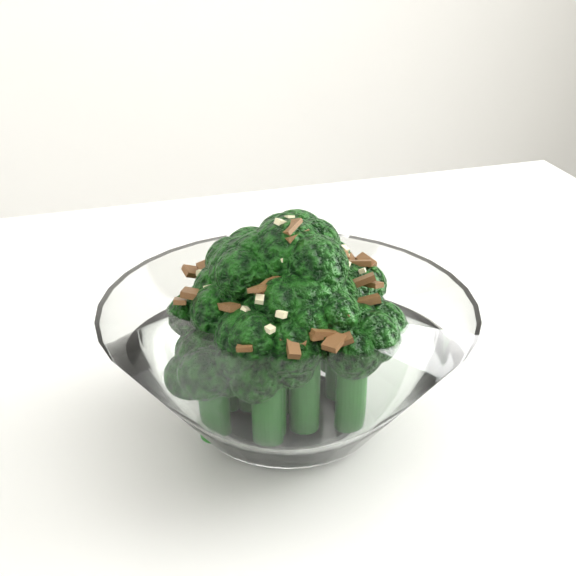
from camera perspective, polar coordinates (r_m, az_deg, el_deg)
name	(u,v)px	position (r m, az deg, el deg)	size (l,w,h in m)	color
broccoli_dish	(287,349)	(0.48, -0.07, -3.94)	(0.20, 0.20, 0.13)	white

